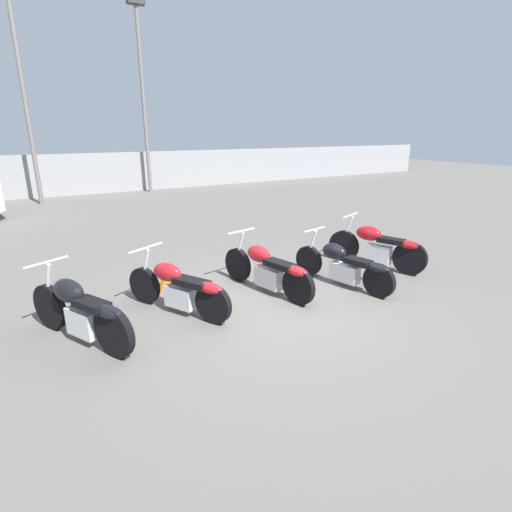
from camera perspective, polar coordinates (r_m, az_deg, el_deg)
The scene contains 10 objects.
ground_plane at distance 6.52m, azimuth 3.19°, elevation -7.09°, with size 60.00×60.00×0.00m, color #5B5954.
fence_back at distance 19.30m, azimuth -20.84°, elevation 11.00°, with size 40.00×0.04×1.76m.
light_pole_left at distance 17.42m, azimuth -30.88°, elevation 23.31°, with size 0.70×0.35×8.88m.
light_pole_right at distance 19.09m, azimuth -15.95°, elevation 22.48°, with size 0.70×0.35×7.74m.
motorcycle_slot_0 at distance 5.76m, azimuth -23.82°, elevation -7.21°, with size 1.06×1.87×1.03m.
motorcycle_slot_1 at distance 6.22m, azimuth -10.95°, elevation -4.52°, with size 1.11×1.81×0.97m.
motorcycle_slot_2 at distance 6.88m, azimuth 1.72°, elevation -1.95°, with size 0.75×2.09×0.99m.
motorcycle_slot_3 at distance 7.35m, azimuth 12.48°, elevation -1.34°, with size 0.74×2.07×0.94m.
motorcycle_slot_4 at distance 8.49m, azimuth 16.96°, elevation 1.23°, with size 0.96×1.97×1.03m.
traffic_cone_near at distance 7.26m, azimuth -12.63°, elevation -2.87°, with size 0.31×0.31×0.47m.
Camera 1 is at (-3.31, -4.92, 2.72)m, focal length 28.00 mm.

